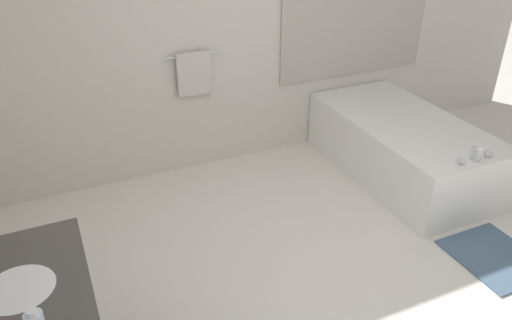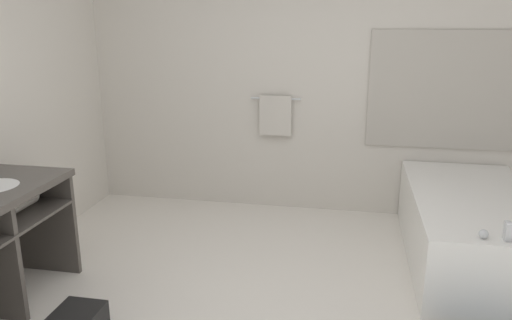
{
  "view_description": "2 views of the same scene",
  "coord_description": "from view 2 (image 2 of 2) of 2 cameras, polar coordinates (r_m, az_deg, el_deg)",
  "views": [
    {
      "loc": [
        -1.56,
        -2.03,
        2.53
      ],
      "look_at": [
        -0.33,
        0.72,
        0.83
      ],
      "focal_mm": 35.0,
      "sensor_mm": 36.0,
      "label": 1
    },
    {
      "loc": [
        0.44,
        -2.72,
        1.91
      ],
      "look_at": [
        -0.24,
        0.78,
        0.9
      ],
      "focal_mm": 35.0,
      "sensor_mm": 36.0,
      "label": 2
    }
  ],
  "objects": [
    {
      "name": "bathtub",
      "position": [
        4.39,
        23.47,
        -6.89
      ],
      "size": [
        0.96,
        1.88,
        0.69
      ],
      "color": "white",
      "rests_on": "ground_plane"
    },
    {
      "name": "wall_back_with_blinds",
      "position": [
        4.99,
        6.45,
        9.22
      ],
      "size": [
        7.4,
        0.13,
        2.7
      ],
      "color": "silver",
      "rests_on": "ground_plane"
    }
  ]
}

